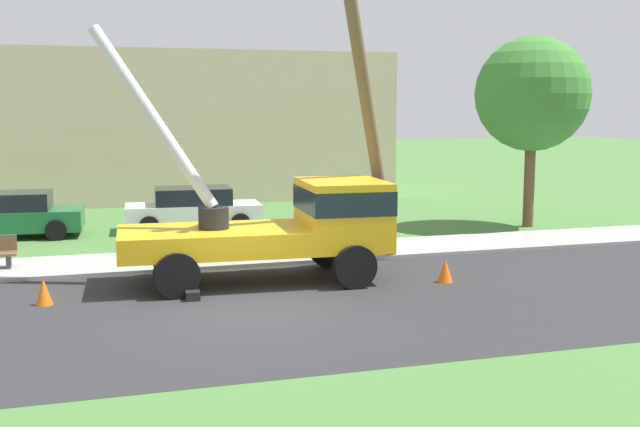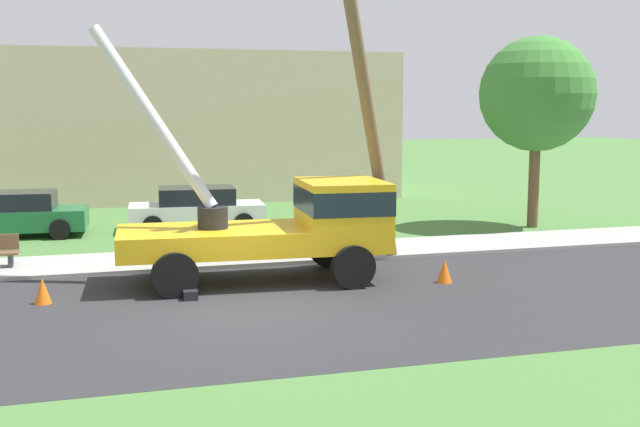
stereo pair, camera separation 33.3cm
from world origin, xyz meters
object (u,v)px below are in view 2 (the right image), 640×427
traffic_cone_ahead (444,271)px  roadside_tree_near (537,95)px  traffic_cone_behind (43,291)px  leaning_utility_pole (366,97)px  parked_sedan_green (14,214)px  parked_sedan_white (197,209)px  utility_truck (289,221)px

traffic_cone_ahead → roadside_tree_near: roadside_tree_near is taller
traffic_cone_behind → roadside_tree_near: bearing=22.6°
traffic_cone_ahead → traffic_cone_behind: bearing=176.7°
traffic_cone_ahead → roadside_tree_near: bearing=46.9°
leaning_utility_pole → parked_sedan_green: leaning_utility_pole is taller
leaning_utility_pole → traffic_cone_ahead: 4.66m
traffic_cone_ahead → parked_sedan_white: bearing=115.7°
utility_truck → traffic_cone_behind: 5.67m
leaning_utility_pole → traffic_cone_ahead: (1.31, -1.93, -4.04)m
traffic_cone_behind → parked_sedan_green: size_ratio=0.12×
utility_truck → roadside_tree_near: bearing=29.5°
utility_truck → leaning_utility_pole: 3.64m
roadside_tree_near → leaning_utility_pole: bearing=-147.3°
traffic_cone_ahead → traffic_cone_behind: 8.94m
leaning_utility_pole → roadside_tree_near: bearing=32.7°
traffic_cone_ahead → traffic_cone_behind: (-8.92, 0.52, 0.00)m
parked_sedan_green → roadside_tree_near: size_ratio=0.71×
parked_sedan_green → parked_sedan_white: bearing=-2.1°
traffic_cone_behind → roadside_tree_near: size_ratio=0.09×
traffic_cone_ahead → parked_sedan_green: parked_sedan_green is taller
traffic_cone_behind → parked_sedan_white: (4.35, 8.98, 0.43)m
parked_sedan_white → traffic_cone_ahead: bearing=-64.3°
traffic_cone_behind → utility_truck: bearing=8.4°
traffic_cone_behind → leaning_utility_pole: bearing=10.5°
leaning_utility_pole → parked_sedan_green: 12.41m
traffic_cone_ahead → leaning_utility_pole: bearing=124.2°
leaning_utility_pole → parked_sedan_white: bearing=113.3°
traffic_cone_behind → parked_sedan_white: parked_sedan_white is taller
leaning_utility_pole → traffic_cone_behind: size_ratio=15.09×
traffic_cone_ahead → utility_truck: bearing=158.8°
roadside_tree_near → parked_sedan_white: bearing=167.0°
utility_truck → parked_sedan_white: size_ratio=1.50×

